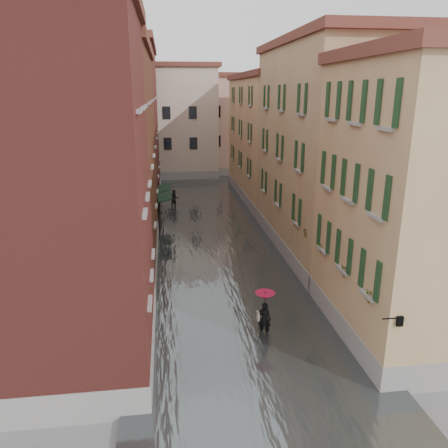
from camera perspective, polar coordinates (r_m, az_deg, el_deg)
ground at (r=21.14m, az=2.15°, el=-12.39°), size 120.00×120.00×0.00m
floodwater at (r=32.95m, az=-1.60°, el=-1.18°), size 10.00×60.00×0.20m
building_left_near at (r=17.05m, az=-20.29°, el=2.82°), size 6.00×8.00×13.00m
building_left_mid at (r=27.73m, az=-15.49°, el=7.83°), size 6.00×14.00×12.50m
building_left_far at (r=42.46m, az=-12.92°, el=12.01°), size 6.00×16.00×14.00m
building_right_near at (r=19.64m, az=23.98°, el=1.90°), size 6.00×8.00×11.50m
building_right_mid at (r=29.25m, az=13.09°, el=8.95°), size 6.00×14.00×13.00m
building_right_far at (r=43.61m, az=6.15°, el=10.80°), size 6.00×16.00×11.50m
building_end_cream at (r=56.29m, az=-7.48°, el=12.89°), size 12.00×9.00×13.00m
building_end_pink at (r=59.04m, az=1.51°, el=12.72°), size 10.00×9.00×12.00m
awning_near at (r=33.96m, az=-7.83°, el=3.35°), size 1.09×2.74×2.80m
awning_far at (r=37.28m, az=-7.83°, el=4.58°), size 1.09×2.95×2.80m
wall_lantern at (r=16.06m, az=21.83°, el=-11.60°), size 0.71×0.22×0.35m
window_planters at (r=21.12m, az=13.16°, el=-2.42°), size 0.59×10.47×0.84m
pedestrian_main at (r=19.42m, az=5.32°, el=-11.15°), size 0.89×0.89×2.06m
pedestrian_far at (r=40.48m, az=-6.45°, el=3.28°), size 1.01×0.90×1.72m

